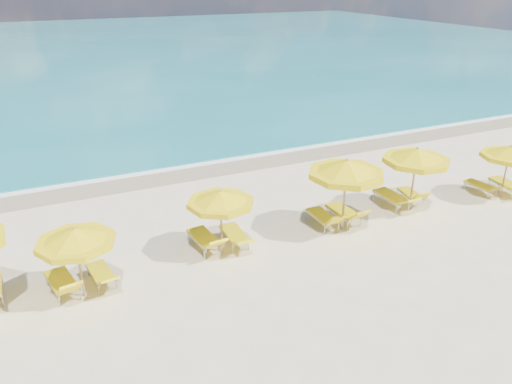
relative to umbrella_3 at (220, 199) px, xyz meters
name	(u,v)px	position (x,y,z in m)	size (l,w,h in m)	color
ground_plane	(276,243)	(1.74, -0.29, -1.79)	(120.00, 120.00, 0.00)	beige
ocean	(82,50)	(1.74, 47.71, -1.79)	(120.00, 80.00, 0.30)	#156E76
wet_sand_band	(200,168)	(1.74, 7.11, -1.79)	(120.00, 2.60, 0.01)	tan
foam_line	(195,162)	(1.74, 7.91, -1.79)	(120.00, 1.20, 0.03)	white
whitecap_near	(43,128)	(-4.26, 16.71, -1.79)	(14.00, 0.36, 0.05)	white
whitecap_far	(228,84)	(9.74, 23.71, -1.79)	(18.00, 0.30, 0.05)	white
umbrella_2	(75,238)	(-4.25, -0.65, -0.01)	(2.25, 2.25, 2.09)	tan
umbrella_3	(220,199)	(0.00, 0.00, 0.00)	(2.38, 2.38, 2.10)	tan
umbrella_4	(346,169)	(4.22, -0.39, 0.40)	(3.08, 3.08, 2.57)	tan
umbrella_5	(417,156)	(7.39, -0.11, 0.27)	(2.94, 2.94, 2.41)	tan
umbrella_6	(510,153)	(11.33, -0.75, 0.03)	(2.19, 2.19, 2.13)	tan
lounger_2_left	(63,286)	(-4.74, -0.33, -1.56)	(0.93, 1.84, 0.86)	#A5A8AD
lounger_2_right	(102,277)	(-3.71, -0.26, -1.59)	(0.75, 1.68, 0.68)	#A5A8AD
lounger_3_left	(205,243)	(-0.45, 0.30, -1.56)	(0.78, 1.91, 0.86)	#A5A8AD
lounger_3_right	(235,238)	(0.53, 0.22, -1.58)	(0.66, 1.83, 0.67)	#A5A8AD
lounger_4_left	(323,220)	(3.75, 0.06, -1.57)	(0.63, 1.73, 0.85)	#A5A8AD
lounger_4_right	(344,216)	(4.60, 0.05, -1.56)	(0.69, 1.84, 0.86)	#A5A8AD
lounger_5_left	(392,201)	(6.93, 0.34, -1.55)	(0.68, 1.98, 0.79)	#A5A8AD
lounger_5_right	(411,197)	(7.82, 0.36, -1.59)	(0.82, 1.61, 0.77)	#A5A8AD
lounger_6_left	(481,189)	(10.90, -0.17, -1.59)	(0.71, 1.69, 0.67)	#A5A8AD
lounger_6_right	(507,187)	(11.87, -0.55, -1.56)	(0.79, 1.88, 0.80)	#A5A8AD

